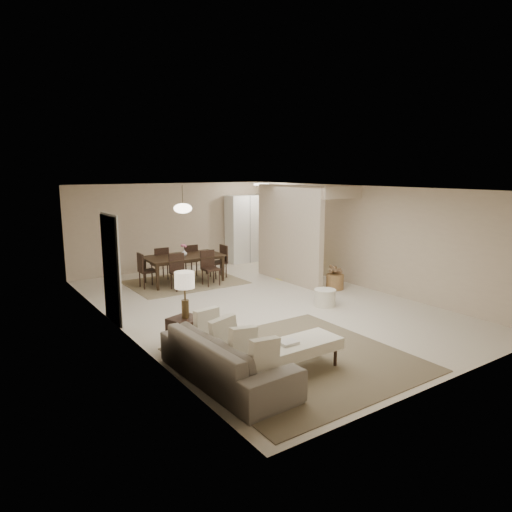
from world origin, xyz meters
TOP-DOWN VIEW (x-y plane):
  - floor at (0.00, 0.00)m, footprint 9.00×9.00m
  - ceiling at (0.00, 0.00)m, footprint 9.00×9.00m
  - back_wall at (0.00, 4.50)m, footprint 6.00×0.00m
  - left_wall at (-3.00, 0.00)m, footprint 0.00×9.00m
  - right_wall at (3.00, 0.00)m, footprint 0.00×9.00m
  - partition at (1.80, 1.25)m, footprint 0.15×2.50m
  - doorway at (-2.97, 0.60)m, footprint 0.04×0.90m
  - pantry_cabinet at (2.35, 4.15)m, footprint 1.20×0.55m
  - flush_light at (2.30, 3.20)m, footprint 0.44×0.44m
  - living_rug at (-1.20, -2.78)m, footprint 3.20×3.20m
  - sofa at (-2.45, -2.78)m, footprint 2.33×1.00m
  - ottoman_bench at (-1.40, -3.08)m, footprint 1.24×0.58m
  - side_table at (-2.40, -1.40)m, footprint 0.59×0.59m
  - table_lamp at (-2.40, -1.40)m, footprint 0.32×0.32m
  - round_pouf at (1.09, -0.92)m, footprint 0.46×0.46m
  - wicker_basket at (2.27, 0.00)m, footprint 0.53×0.53m
  - dining_rug at (-0.47, 2.69)m, footprint 2.80×2.10m
  - dining_table at (-0.47, 2.69)m, footprint 2.01×1.15m
  - dining_chairs at (-0.47, 2.69)m, footprint 2.36×1.72m
  - vase at (-0.47, 2.69)m, footprint 0.20×0.20m
  - yellow_mat at (2.22, 1.42)m, footprint 1.05×0.71m
  - pendant_light at (-0.47, 2.69)m, footprint 0.46×0.46m

SIDE VIEW (x-z plane):
  - floor at x=0.00m, z-range 0.00..0.00m
  - living_rug at x=-1.20m, z-range 0.00..0.01m
  - dining_rug at x=-0.47m, z-range 0.00..0.01m
  - yellow_mat at x=2.22m, z-range 0.00..0.01m
  - round_pouf at x=1.09m, z-range 0.00..0.36m
  - wicker_basket at x=2.27m, z-range 0.00..0.36m
  - side_table at x=-2.40m, z-range 0.00..0.52m
  - sofa at x=-2.45m, z-range 0.00..0.67m
  - dining_table at x=-0.47m, z-range 0.00..0.70m
  - ottoman_bench at x=-1.40m, z-range 0.13..0.58m
  - dining_chairs at x=-0.47m, z-range 0.00..0.88m
  - vase at x=-0.47m, z-range 0.70..0.86m
  - doorway at x=-2.97m, z-range 0.00..2.04m
  - pantry_cabinet at x=2.35m, z-range 0.00..2.10m
  - table_lamp at x=-2.40m, z-range 0.70..1.46m
  - back_wall at x=0.00m, z-range -1.75..4.25m
  - left_wall at x=-3.00m, z-range -3.25..5.75m
  - right_wall at x=3.00m, z-range -3.25..5.75m
  - partition at x=1.80m, z-range 0.00..2.50m
  - pendant_light at x=-0.47m, z-range 1.57..2.27m
  - flush_light at x=2.30m, z-range 2.44..2.48m
  - ceiling at x=0.00m, z-range 2.50..2.50m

